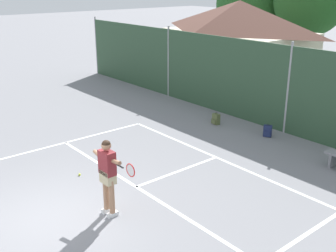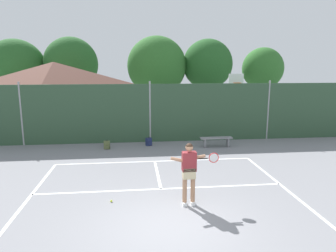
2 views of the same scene
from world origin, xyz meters
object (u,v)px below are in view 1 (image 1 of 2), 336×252
backpack_olive (216,119)px  backpack_navy (268,131)px  tennis_player (108,171)px  tennis_ball (80,175)px

backpack_olive → backpack_navy: bearing=11.8°
tennis_player → backpack_olive: bearing=114.0°
backpack_olive → tennis_ball: bearing=-84.1°
backpack_navy → tennis_player: bearing=-83.2°
tennis_ball → backpack_navy: backpack_navy is taller
tennis_ball → backpack_navy: 6.70m
backpack_olive → backpack_navy: same height
tennis_player → tennis_ball: 2.55m
tennis_ball → tennis_player: bearing=-10.5°
tennis_player → backpack_navy: bearing=96.8°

